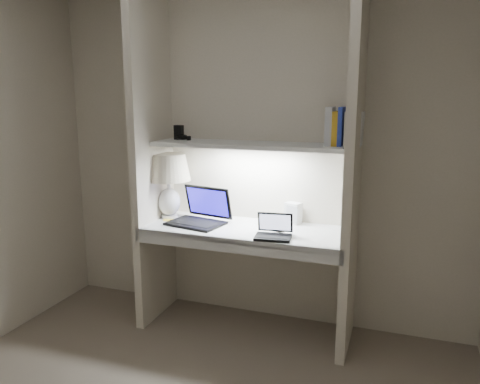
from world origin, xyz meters
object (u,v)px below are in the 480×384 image
at_px(speaker, 293,213).
at_px(book_row, 344,128).
at_px(table_lamp, 168,175).
at_px(laptop_netbook, 274,232).
at_px(laptop_main, 200,215).

distance_m(speaker, book_row, 0.74).
height_order(table_lamp, laptop_netbook, table_lamp).
bearing_deg(laptop_netbook, book_row, 26.96).
bearing_deg(table_lamp, laptop_main, -12.01).
relative_size(laptop_main, book_row, 1.76).
height_order(laptop_netbook, book_row, book_row).
bearing_deg(laptop_netbook, table_lamp, 158.62).
distance_m(table_lamp, book_row, 1.34).
bearing_deg(laptop_main, book_row, 17.36).
height_order(speaker, book_row, book_row).
bearing_deg(laptop_netbook, speaker, 76.03).
bearing_deg(speaker, laptop_main, -141.38).
xyz_separation_m(table_lamp, speaker, (0.93, 0.15, -0.26)).
bearing_deg(speaker, table_lamp, -150.20).
distance_m(laptop_main, book_row, 1.20).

